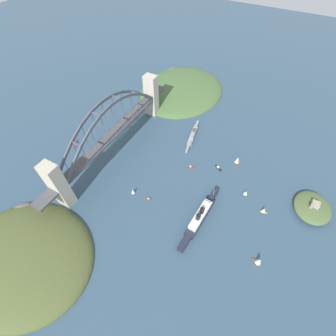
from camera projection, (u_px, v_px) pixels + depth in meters
name	position (u px, v px, depth m)	size (l,w,h in m)	color
ground_plane	(117.00, 150.00, 319.70)	(1400.00, 1400.00, 0.00)	#334C60
harbor_arch_bridge	(113.00, 132.00, 294.11)	(248.14, 17.97, 76.66)	#BCB29E
headland_west_shore	(181.00, 90.00, 413.36)	(166.05, 139.57, 25.36)	#476638
headland_east_shore	(26.00, 256.00, 228.26)	(119.03, 138.76, 28.98)	#4C562D
ocean_liner	(200.00, 216.00, 249.61)	(86.79, 13.63, 18.79)	#1E2333
naval_cruiser	(193.00, 135.00, 334.15)	(66.11, 15.52, 17.64)	gray
fort_island_mid_harbor	(312.00, 207.00, 257.32)	(45.26, 39.70, 14.61)	#4C6038
seaplane_taxiing_near_bridge	(75.00, 143.00, 324.95)	(9.41, 9.08, 5.00)	#B7B7B2
small_boat_0	(264.00, 210.00, 255.57)	(5.06, 7.87, 9.10)	gold
small_boat_1	(218.00, 168.00, 298.51)	(8.23, 11.50, 2.06)	black
small_boat_2	(246.00, 193.00, 270.73)	(7.53, 7.13, 7.93)	#2D6B3D
small_boat_3	(237.00, 160.00, 300.25)	(9.33, 9.28, 12.42)	brown
small_boat_4	(148.00, 199.00, 268.65)	(5.87, 6.12, 2.50)	brown
small_boat_5	(133.00, 191.00, 271.40)	(7.46, 6.83, 9.09)	#234C8C
small_boat_6	(259.00, 261.00, 219.87)	(6.96, 10.33, 11.93)	brown
small_boat_7	(191.00, 167.00, 299.25)	(2.93, 8.78, 2.58)	#B2231E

